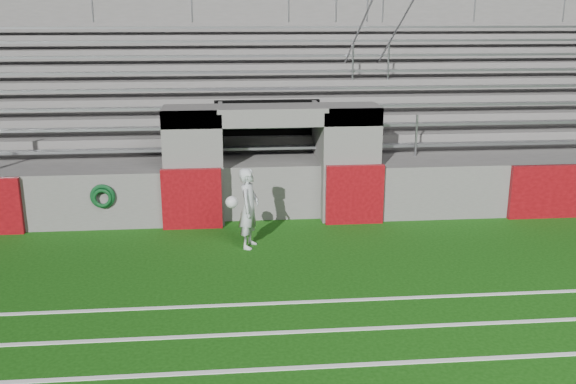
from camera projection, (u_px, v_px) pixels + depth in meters
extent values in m
plane|color=#11430B|center=(286.00, 278.00, 11.49)|extent=(90.00, 90.00, 0.00)
cube|color=white|center=(306.00, 367.00, 8.62)|extent=(28.00, 0.09, 0.01)
cube|color=white|center=(298.00, 332.00, 9.58)|extent=(28.00, 0.09, 0.01)
cube|color=white|center=(292.00, 302.00, 10.53)|extent=(28.00, 0.09, 0.01)
cube|color=#5A5856|center=(192.00, 165.00, 14.33)|extent=(1.20, 1.00, 2.60)
cube|color=#5A5856|center=(351.00, 162.00, 14.65)|extent=(1.20, 1.00, 2.60)
cube|color=black|center=(268.00, 150.00, 16.13)|extent=(2.60, 0.20, 2.50)
cube|color=#5A5856|center=(221.00, 161.00, 14.98)|extent=(0.10, 2.20, 2.50)
cube|color=#5A5856|center=(319.00, 159.00, 15.18)|extent=(0.10, 2.20, 2.50)
cube|color=#5A5856|center=(272.00, 115.00, 14.19)|extent=(4.80, 1.00, 0.40)
cube|color=#5A5856|center=(263.00, 138.00, 18.22)|extent=(26.00, 8.00, 0.20)
cube|color=#5A5856|center=(263.00, 159.00, 18.39)|extent=(26.00, 8.00, 1.05)
cube|color=#5F080D|center=(192.00, 199.00, 13.97)|extent=(1.30, 0.15, 1.35)
cube|color=#5F080D|center=(355.00, 195.00, 14.29)|extent=(1.30, 0.15, 1.35)
cube|color=#5F080D|center=(556.00, 191.00, 14.73)|extent=(2.20, 0.15, 1.25)
cube|color=gray|center=(269.00, 148.00, 15.33)|extent=(23.00, 0.28, 0.06)
cube|color=#5A5856|center=(267.00, 142.00, 16.15)|extent=(24.00, 0.75, 0.38)
cube|color=gray|center=(267.00, 126.00, 15.95)|extent=(23.00, 0.28, 0.06)
cube|color=#5A5856|center=(265.00, 129.00, 16.82)|extent=(24.00, 0.75, 0.76)
cube|color=gray|center=(265.00, 107.00, 16.56)|extent=(23.00, 0.28, 0.06)
cube|color=#5A5856|center=(264.00, 117.00, 17.49)|extent=(24.00, 0.75, 1.14)
cube|color=gray|center=(264.00, 89.00, 17.18)|extent=(23.00, 0.28, 0.06)
cube|color=#5A5856|center=(262.00, 106.00, 18.15)|extent=(24.00, 0.75, 1.52)
cube|color=gray|center=(262.00, 72.00, 17.79)|extent=(23.00, 0.28, 0.06)
cube|color=#5A5856|center=(261.00, 96.00, 18.82)|extent=(24.00, 0.75, 1.90)
cube|color=gray|center=(260.00, 56.00, 18.40)|extent=(23.00, 0.28, 0.06)
cube|color=#5A5856|center=(259.00, 87.00, 19.49)|extent=(24.00, 0.75, 2.28)
cube|color=gray|center=(259.00, 41.00, 19.02)|extent=(23.00, 0.28, 0.06)
cube|color=#5A5856|center=(258.00, 78.00, 20.15)|extent=(24.00, 0.75, 2.66)
cube|color=gray|center=(258.00, 27.00, 19.63)|extent=(23.00, 0.28, 0.06)
cube|color=#5A5856|center=(257.00, 74.00, 20.78)|extent=(26.00, 0.60, 5.29)
cylinder|color=#A5A8AD|center=(375.00, 136.00, 15.22)|extent=(0.05, 0.05, 1.00)
cylinder|color=#A5A8AD|center=(353.00, 62.00, 17.67)|extent=(0.05, 0.05, 1.00)
cylinder|color=#A5A8AD|center=(336.00, 5.00, 20.13)|extent=(0.05, 0.05, 1.00)
cylinder|color=#A5A8AD|center=(353.00, 43.00, 17.54)|extent=(0.05, 6.02, 3.08)
cylinder|color=#A5A8AD|center=(416.00, 136.00, 15.31)|extent=(0.05, 0.05, 1.00)
cylinder|color=#A5A8AD|center=(388.00, 61.00, 17.76)|extent=(0.05, 0.05, 1.00)
cylinder|color=#A5A8AD|center=(367.00, 5.00, 20.22)|extent=(0.05, 0.05, 1.00)
cylinder|color=#A5A8AD|center=(389.00, 43.00, 17.63)|extent=(0.05, 6.02, 3.08)
cylinder|color=#A5A8AD|center=(92.00, 3.00, 19.45)|extent=(0.05, 0.05, 1.10)
cylinder|color=#A5A8AD|center=(192.00, 3.00, 19.72)|extent=(0.05, 0.05, 1.10)
cylinder|color=#A5A8AD|center=(289.00, 3.00, 19.99)|extent=(0.05, 0.05, 1.10)
cylinder|color=#A5A8AD|center=(383.00, 4.00, 20.25)|extent=(0.05, 0.05, 1.10)
cylinder|color=#A5A8AD|center=(475.00, 4.00, 20.52)|extent=(0.05, 0.05, 1.10)
cylinder|color=#A5A8AD|center=(564.00, 4.00, 20.79)|extent=(0.05, 0.05, 1.10)
imported|color=#B7BDC1|center=(249.00, 208.00, 12.83)|extent=(0.56, 0.69, 1.64)
sphere|color=white|center=(232.00, 202.00, 12.67)|extent=(0.25, 0.25, 0.25)
torus|color=#0C3C1A|center=(103.00, 196.00, 13.77)|extent=(0.54, 0.10, 0.54)
torus|color=#0C3E1A|center=(102.00, 198.00, 13.73)|extent=(0.42, 0.08, 0.42)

